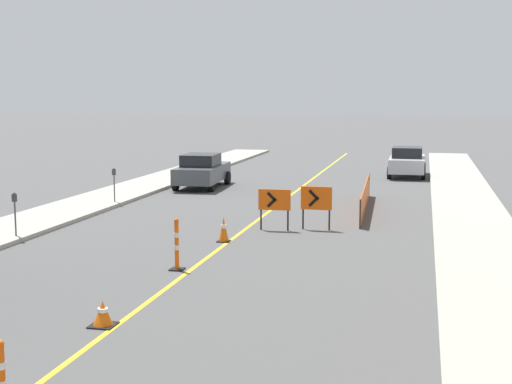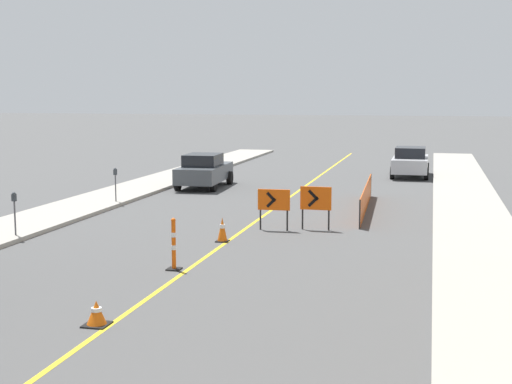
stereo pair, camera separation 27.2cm
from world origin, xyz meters
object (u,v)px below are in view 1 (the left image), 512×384
arrow_barricade_primary (274,202)px  delineator_post_rear (177,247)px  delineator_post_front (2,384)px  parking_meter_far_curb (114,178)px  traffic_cone_second (103,314)px  traffic_cone_third (224,230)px  arrow_barricade_secondary (316,200)px  parked_car_curb_mid (407,162)px  parked_car_curb_near (202,171)px  parking_meter_near_curb (15,205)px

arrow_barricade_primary → delineator_post_rear: bearing=-105.5°
delineator_post_front → parking_meter_far_curb: size_ratio=0.82×
traffic_cone_second → delineator_post_rear: bearing=91.3°
traffic_cone_third → traffic_cone_second: bearing=-90.7°
arrow_barricade_secondary → parked_car_curb_mid: 16.24m
delineator_post_rear → arrow_barricade_primary: bearing=77.3°
parking_meter_far_curb → traffic_cone_second: bearing=-66.4°
parked_car_curb_mid → arrow_barricade_secondary: bearing=-98.5°
traffic_cone_third → parked_car_curb_near: 12.56m
arrow_barricade_primary → parking_meter_near_curb: 7.96m
traffic_cone_third → arrow_barricade_primary: size_ratio=0.55×
arrow_barricade_secondary → parking_meter_near_curb: 9.31m
parking_meter_far_curb → parking_meter_near_curb: bearing=-90.0°
traffic_cone_second → delineator_post_rear: (-0.10, 4.43, 0.34)m
delineator_post_rear → parking_meter_near_curb: 6.41m
parking_meter_far_curb → parked_car_curb_near: bearing=73.7°
delineator_post_front → arrow_barricade_secondary: arrow_barricade_secondary is taller
arrow_barricade_primary → delineator_post_front: bearing=-96.1°
traffic_cone_second → parked_car_curb_mid: parked_car_curb_mid is taller
traffic_cone_third → arrow_barricade_secondary: size_ratio=0.52×
delineator_post_front → traffic_cone_second: bearing=95.3°
arrow_barricade_primary → parked_car_curb_near: 11.10m
traffic_cone_second → arrow_barricade_primary: bearing=83.3°
traffic_cone_third → parking_meter_near_curb: (-6.13, -1.23, 0.70)m
delineator_post_rear → parking_meter_near_curb: parking_meter_near_curb is taller
traffic_cone_third → arrow_barricade_secondary: (2.39, 2.50, 0.61)m
delineator_post_front → parking_meter_far_curb: 18.82m
arrow_barricade_primary → parked_car_curb_mid: 16.87m
parked_car_curb_mid → parked_car_curb_near: bearing=-143.5°
arrow_barricade_secondary → parking_meter_far_curb: 9.14m
arrow_barricade_primary → parked_car_curb_near: bearing=116.9°
traffic_cone_second → delineator_post_rear: 4.45m
traffic_cone_third → parked_car_curb_near: bearing=110.5°
arrow_barricade_primary → parking_meter_far_curb: (-7.23, 3.70, 0.14)m
parking_meter_near_curb → delineator_post_rear: bearing=-21.7°
delineator_post_front → parked_car_curb_near: bearing=101.2°
parked_car_curb_near → parking_meter_far_curb: parked_car_curb_near is taller
delineator_post_rear → parked_car_curb_mid: parked_car_curb_mid is taller
arrow_barricade_primary → arrow_barricade_secondary: (1.30, 0.40, 0.04)m
arrow_barricade_primary → parking_meter_near_curb: parking_meter_near_curb is taller
parked_car_curb_mid → traffic_cone_third: bearing=-104.5°
delineator_post_rear → arrow_barricade_secondary: (2.58, 6.09, 0.40)m
traffic_cone_third → arrow_barricade_primary: (1.10, 2.11, 0.57)m
delineator_post_front → arrow_barricade_primary: 14.02m
traffic_cone_third → delineator_post_rear: bearing=-93.0°
delineator_post_front → parked_car_curb_mid: parked_car_curb_mid is taller
delineator_post_front → delineator_post_rear: (-0.46, 8.29, 0.11)m
arrow_barricade_primary → arrow_barricade_secondary: 1.35m
delineator_post_front → parked_car_curb_mid: 30.78m
arrow_barricade_primary → parking_meter_far_curb: 8.12m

